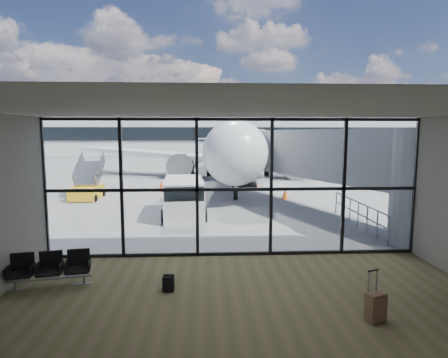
{
  "coord_description": "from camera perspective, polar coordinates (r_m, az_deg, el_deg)",
  "views": [
    {
      "loc": [
        -0.94,
        -11.92,
        3.98
      ],
      "look_at": [
        -0.18,
        3.0,
        2.18
      ],
      "focal_mm": 30.0,
      "sensor_mm": 36.0,
      "label": 1
    }
  ],
  "objects": [
    {
      "name": "backpack",
      "position": [
        9.95,
        -8.48,
        -15.51
      ],
      "size": [
        0.29,
        0.28,
        0.42
      ],
      "rotation": [
        0.0,
        0.0,
        -0.1
      ],
      "color": "black",
      "rests_on": "ground"
    },
    {
      "name": "tree_4",
      "position": [
        86.3,
        -16.48,
        7.43
      ],
      "size": [
        5.61,
        5.61,
        8.07
      ],
      "color": "#382619",
      "rests_on": "ground"
    },
    {
      "name": "service_van",
      "position": [
        18.16,
        -6.13,
        -2.82
      ],
      "size": [
        2.25,
        4.29,
        1.82
      ],
      "rotation": [
        0.0,
        0.0,
        0.06
      ],
      "color": "silver",
      "rests_on": "ground"
    },
    {
      "name": "tree_5",
      "position": [
        85.11,
        -12.52,
        7.98
      ],
      "size": [
        6.27,
        6.27,
        9.03
      ],
      "color": "#382619",
      "rests_on": "ground"
    },
    {
      "name": "traffic_cone_a",
      "position": [
        26.45,
        -9.5,
        -1.16
      ],
      "size": [
        0.48,
        0.48,
        0.69
      ],
      "color": "#FF350D",
      "rests_on": "ground"
    },
    {
      "name": "tree_1",
      "position": [
        92.16,
        -27.5,
        6.89
      ],
      "size": [
        5.61,
        5.61,
        8.07
      ],
      "color": "#382619",
      "rests_on": "ground"
    },
    {
      "name": "mobile_stairs",
      "position": [
        24.57,
        -20.13,
        -1.61
      ],
      "size": [
        1.75,
        3.2,
        2.23
      ],
      "rotation": [
        0.0,
        0.0,
        0.01
      ],
      "color": "gold",
      "rests_on": "ground"
    },
    {
      "name": "jet_bridge",
      "position": [
        19.91,
        14.18,
        3.15
      ],
      "size": [
        8.0,
        16.5,
        4.33
      ],
      "color": "#939698",
      "rests_on": "ground"
    },
    {
      "name": "far_terminal",
      "position": [
        73.89,
        -2.64,
        7.04
      ],
      "size": [
        80.0,
        12.2,
        11.0
      ],
      "color": "#B1B1AC",
      "rests_on": "ground"
    },
    {
      "name": "seating_row",
      "position": [
        11.08,
        -24.94,
        -12.1
      ],
      "size": [
        2.02,
        0.93,
        0.9
      ],
      "rotation": [
        0.0,
        0.0,
        0.2
      ],
      "color": "gray",
      "rests_on": "ground"
    },
    {
      "name": "traffic_cone_c",
      "position": [
        28.53,
        4.75,
        -0.54
      ],
      "size": [
        0.46,
        0.46,
        0.66
      ],
      "color": "#FF660D",
      "rests_on": "ground"
    },
    {
      "name": "tree_2",
      "position": [
        89.86,
        -24.01,
        7.49
      ],
      "size": [
        6.27,
        6.27,
        9.03
      ],
      "color": "#382619",
      "rests_on": "ground"
    },
    {
      "name": "tree_0",
      "position": [
        94.79,
        -30.8,
        6.3
      ],
      "size": [
        4.95,
        4.95,
        7.12
      ],
      "color": "#382619",
      "rests_on": "ground"
    },
    {
      "name": "suitcase",
      "position": [
        8.97,
        22.16,
        -17.63
      ],
      "size": [
        0.47,
        0.4,
        1.11
      ],
      "rotation": [
        0.0,
        0.0,
        0.37
      ],
      "color": "brown",
      "rests_on": "ground"
    },
    {
      "name": "glass_curtain_wall",
      "position": [
        12.08,
        1.58,
        -1.37
      ],
      "size": [
        12.1,
        0.12,
        4.5
      ],
      "color": "white",
      "rests_on": "ground"
    },
    {
      "name": "belt_loader",
      "position": [
        36.25,
        -6.26,
        1.52
      ],
      "size": [
        2.33,
        4.25,
        1.86
      ],
      "rotation": [
        0.0,
        0.0,
        0.25
      ],
      "color": "black",
      "rests_on": "ground"
    },
    {
      "name": "lounge_shell",
      "position": [
        7.3,
        4.52,
        -3.62
      ],
      "size": [
        12.02,
        8.01,
        4.51
      ],
      "color": "brown",
      "rests_on": "ground"
    },
    {
      "name": "ground",
      "position": [
        52.08,
        -1.85,
        2.48
      ],
      "size": [
        220.0,
        220.0,
        0.0
      ],
      "primitive_type": "plane",
      "color": "slate",
      "rests_on": "ground"
    },
    {
      "name": "traffic_cone_b",
      "position": [
        23.42,
        9.32,
        -2.26
      ],
      "size": [
        0.44,
        0.44,
        0.63
      ],
      "color": "orange",
      "rests_on": "ground"
    },
    {
      "name": "apron_railing",
      "position": [
        17.06,
        19.76,
        -4.55
      ],
      "size": [
        0.06,
        5.46,
        1.11
      ],
      "color": "gray",
      "rests_on": "ground"
    },
    {
      "name": "tree_3",
      "position": [
        87.88,
        -20.3,
        6.87
      ],
      "size": [
        4.95,
        4.95,
        7.12
      ],
      "color": "#382619",
      "rests_on": "ground"
    },
    {
      "name": "airliner",
      "position": [
        36.57,
        2.15,
        5.13
      ],
      "size": [
        31.53,
        36.62,
        9.44
      ],
      "rotation": [
        0.0,
        0.0,
        -0.1
      ],
      "color": "white",
      "rests_on": "ground"
    }
  ]
}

